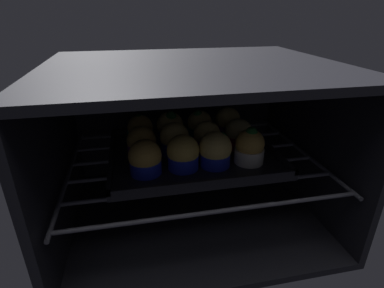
{
  "coord_description": "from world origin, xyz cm",
  "views": [
    {
      "loc": [
        -12.74,
        -37.37,
        45.63
      ],
      "look_at": [
        0.0,
        23.75,
        17.14
      ],
      "focal_mm": 28.07,
      "sensor_mm": 36.0,
      "label": 1
    }
  ],
  "objects": [
    {
      "name": "oven_rack",
      "position": [
        0.0,
        22.0,
        13.6
      ],
      "size": [
        54.8,
        42.0,
        0.8
      ],
      "color": "#51515B",
      "rests_on": "oven_cavity"
    },
    {
      "name": "muffin_row2_col1",
      "position": [
        -4.03,
        30.77,
        18.74
      ],
      "size": [
        6.55,
        6.55,
        8.06
      ],
      "color": "#1928B7",
      "rests_on": "baking_tray"
    },
    {
      "name": "oven_cavity",
      "position": [
        0.0,
        26.25,
        17.0
      ],
      "size": [
        59.0,
        47.0,
        37.0
      ],
      "color": "black",
      "rests_on": "ground"
    },
    {
      "name": "muffin_row2_col2",
      "position": [
        3.41,
        30.9,
        18.62
      ],
      "size": [
        6.31,
        6.31,
        7.71
      ],
      "color": "#0C8C84",
      "rests_on": "baking_tray"
    },
    {
      "name": "muffin_row1_col2",
      "position": [
        3.38,
        23.36,
        18.51
      ],
      "size": [
        6.31,
        6.31,
        7.33
      ],
      "color": "#7A238C",
      "rests_on": "baking_tray"
    },
    {
      "name": "muffin_row2_col0",
      "position": [
        -11.24,
        31.34,
        18.4
      ],
      "size": [
        6.31,
        6.31,
        7.29
      ],
      "color": "#0C8C84",
      "rests_on": "baking_tray"
    },
    {
      "name": "muffin_row1_col3",
      "position": [
        11.27,
        24.12,
        18.25
      ],
      "size": [
        6.44,
        6.44,
        6.96
      ],
      "color": "red",
      "rests_on": "baking_tray"
    },
    {
      "name": "muffin_row1_col1",
      "position": [
        -4.0,
        23.71,
        18.57
      ],
      "size": [
        6.61,
        6.61,
        7.46
      ],
      "color": "#1928B7",
      "rests_on": "baking_tray"
    },
    {
      "name": "muffin_row2_col3",
      "position": [
        10.96,
        31.42,
        18.66
      ],
      "size": [
        6.31,
        6.31,
        7.56
      ],
      "color": "#7A238C",
      "rests_on": "baking_tray"
    },
    {
      "name": "muffin_row1_col0",
      "position": [
        -11.34,
        23.7,
        18.34
      ],
      "size": [
        6.43,
        6.43,
        7.09
      ],
      "color": "#7A238C",
      "rests_on": "baking_tray"
    },
    {
      "name": "muffin_row0_col2",
      "position": [
        3.43,
        16.39,
        18.67
      ],
      "size": [
        6.85,
        6.85,
        7.53
      ],
      "color": "#1928B7",
      "rests_on": "baking_tray"
    },
    {
      "name": "muffin_row0_col1",
      "position": [
        -3.36,
        16.51,
        18.52
      ],
      "size": [
        6.65,
        6.65,
        7.34
      ],
      "color": "#1928B7",
      "rests_on": "baking_tray"
    },
    {
      "name": "muffin_row0_col0",
      "position": [
        -11.06,
        16.09,
        18.39
      ],
      "size": [
        6.62,
        6.62,
        7.14
      ],
      "color": "#1928B7",
      "rests_on": "baking_tray"
    },
    {
      "name": "muffin_row0_col3",
      "position": [
        10.92,
        16.35,
        18.74
      ],
      "size": [
        6.31,
        6.31,
        8.12
      ],
      "color": "silver",
      "rests_on": "baking_tray"
    },
    {
      "name": "baking_tray",
      "position": [
        0.0,
        23.75,
        14.68
      ],
      "size": [
        37.08,
        29.7,
        2.2
      ],
      "color": "black",
      "rests_on": "oven_rack"
    }
  ]
}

